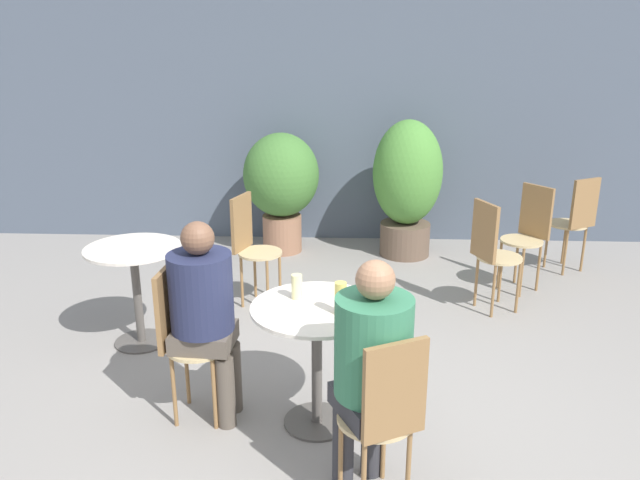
# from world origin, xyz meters

# --- Properties ---
(ground_plane) EXTENTS (20.00, 20.00, 0.00)m
(ground_plane) POSITION_xyz_m (0.00, 0.00, 0.00)
(ground_plane) COLOR gray
(storefront_wall) EXTENTS (10.00, 0.06, 3.00)m
(storefront_wall) POSITION_xyz_m (0.00, 3.74, 1.50)
(storefront_wall) COLOR #4C5666
(storefront_wall) RESTS_ON ground_plane
(cafe_table_near) EXTENTS (0.73, 0.73, 0.74)m
(cafe_table_near) POSITION_xyz_m (-0.14, 0.23, 0.56)
(cafe_table_near) COLOR #514C47
(cafe_table_near) RESTS_ON ground_plane
(cafe_table_far) EXTENTS (0.67, 0.67, 0.74)m
(cafe_table_far) POSITION_xyz_m (-1.48, 1.17, 0.54)
(cafe_table_far) COLOR #514C47
(cafe_table_far) RESTS_ON ground_plane
(bistro_chair_0) EXTENTS (0.37, 0.36, 0.92)m
(bistro_chair_0) POSITION_xyz_m (-0.91, 0.28, 0.55)
(bistro_chair_0) COLOR tan
(bistro_chair_0) RESTS_ON ground_plane
(bistro_chair_1) EXTENTS (0.40, 0.41, 0.92)m
(bistro_chair_1) POSITION_xyz_m (0.20, -0.47, 0.55)
(bistro_chair_1) COLOR tan
(bistro_chair_1) RESTS_ON ground_plane
(bistro_chair_2) EXTENTS (0.40, 0.39, 0.92)m
(bistro_chair_2) POSITION_xyz_m (1.16, 1.84, 0.55)
(bistro_chair_2) COLOR tan
(bistro_chair_2) RESTS_ON ground_plane
(bistro_chair_3) EXTENTS (0.40, 0.41, 0.92)m
(bistro_chair_3) POSITION_xyz_m (2.14, 2.75, 0.55)
(bistro_chair_3) COLOR tan
(bistro_chair_3) RESTS_ON ground_plane
(bistro_chair_4) EXTENTS (0.41, 0.41, 0.92)m
(bistro_chair_4) POSITION_xyz_m (1.60, 2.36, 0.55)
(bistro_chair_4) COLOR tan
(bistro_chair_4) RESTS_ON ground_plane
(bistro_chair_5) EXTENTS (0.40, 0.38, 0.92)m
(bistro_chair_5) POSITION_xyz_m (-0.77, 1.92, 0.55)
(bistro_chair_5) COLOR tan
(bistro_chair_5) RESTS_ON ground_plane
(seated_person_0) EXTENTS (0.37, 0.36, 1.20)m
(seated_person_0) POSITION_xyz_m (-0.77, 0.27, 0.71)
(seated_person_0) COLOR brown
(seated_person_0) RESTS_ON ground_plane
(seated_person_1) EXTENTS (0.42, 0.44, 1.22)m
(seated_person_1) POSITION_xyz_m (0.14, -0.34, 0.72)
(seated_person_1) COLOR #2D2D33
(seated_person_1) RESTS_ON ground_plane
(beer_glass_0) EXTENTS (0.06, 0.06, 0.14)m
(beer_glass_0) POSITION_xyz_m (-0.26, 0.33, 0.81)
(beer_glass_0) COLOR beige
(beer_glass_0) RESTS_ON cafe_table_near
(beer_glass_1) EXTENTS (0.06, 0.06, 0.18)m
(beer_glass_1) POSITION_xyz_m (-0.01, 0.14, 0.83)
(beer_glass_1) COLOR #DBC65B
(beer_glass_1) RESTS_ON cafe_table_near
(potted_plant_0) EXTENTS (0.76, 0.76, 1.23)m
(potted_plant_0) POSITION_xyz_m (-0.65, 3.26, 0.74)
(potted_plant_0) COLOR #93664C
(potted_plant_0) RESTS_ON ground_plane
(potted_plant_1) EXTENTS (0.69, 0.69, 1.38)m
(potted_plant_1) POSITION_xyz_m (0.61, 3.20, 0.75)
(potted_plant_1) COLOR brown
(potted_plant_1) RESTS_ON ground_plane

